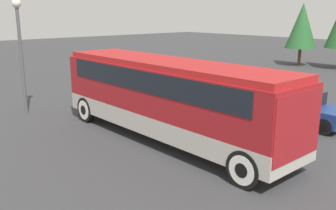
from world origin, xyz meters
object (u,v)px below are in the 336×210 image
tour_bus (170,93)px  parked_car_mid (296,107)px  parked_car_near (183,86)px  lamp_post (20,39)px

tour_bus → parked_car_mid: (1.99, 6.01, -1.18)m
parked_car_near → lamp_post: 9.33m
tour_bus → parked_car_near: size_ratio=2.72×
tour_bus → parked_car_near: bearing=132.4°
parked_car_mid → lamp_post: 13.46m
parked_car_mid → lamp_post: bearing=-138.7°
parked_car_mid → parked_car_near: bearing=-178.3°
parked_car_near → lamp_post: bearing=-107.0°
parked_car_near → parked_car_mid: (7.28, 0.21, 0.05)m
lamp_post → tour_bus: bearing=18.7°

